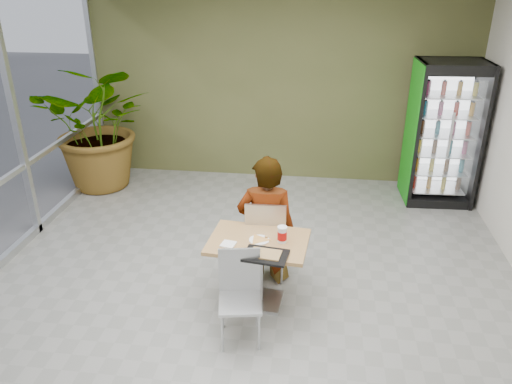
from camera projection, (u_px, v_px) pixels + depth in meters
ground at (248, 302)px, 5.28m from camera, size 7.00×7.00×0.00m
room_envelope at (247, 161)px, 4.61m from camera, size 6.00×7.00×3.20m
dining_table at (258, 258)px, 5.07m from camera, size 1.04×0.77×0.75m
chair_far at (266, 234)px, 5.43m from camera, size 0.45×0.45×0.98m
chair_near at (240, 288)px, 4.64m from camera, size 0.45×0.46×0.88m
seated_woman at (266, 231)px, 5.48m from camera, size 0.66×0.44×1.77m
pizza_plate at (259, 239)px, 4.96m from camera, size 0.29×0.26×0.03m
soda_cup at (282, 235)px, 4.91m from camera, size 0.10×0.10×0.17m
napkin_stack at (228, 244)px, 4.89m from camera, size 0.16×0.16×0.02m
cafeteria_tray at (266, 256)px, 4.69m from camera, size 0.45×0.35×0.02m
beverage_fridge at (443, 134)px, 7.17m from camera, size 0.97×0.77×2.07m
potted_plant at (101, 126)px, 7.66m from camera, size 1.81×1.57×1.98m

